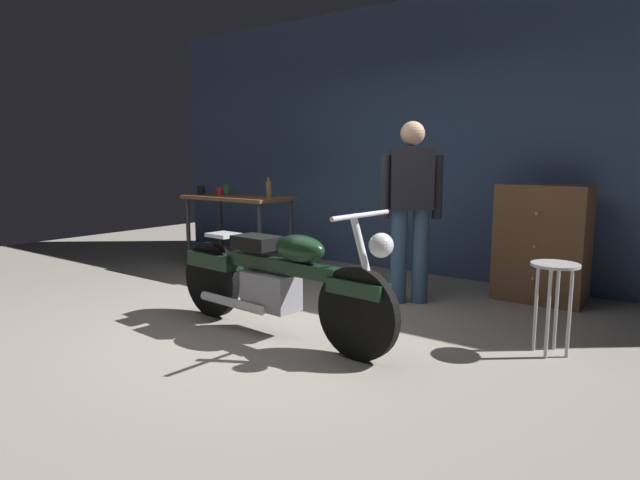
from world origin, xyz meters
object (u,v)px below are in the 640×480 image
Objects in this scene: motorcycle at (277,278)px; person_standing at (411,204)px; mug_blue_enamel at (268,191)px; mug_green_speckled at (226,189)px; wooden_dresser at (542,243)px; mug_black_matte at (201,190)px; bottle at (269,189)px; mug_red_diner at (220,191)px; shop_stool at (554,284)px.

person_standing is (0.35, 1.46, 0.48)m from motorcycle.
motorcycle is 2.35m from mug_blue_enamel.
mug_green_speckled is 0.75m from mug_blue_enamel.
person_standing is 13.47× the size of mug_green_speckled.
person_standing reaches higher than wooden_dresser.
bottle reaches higher than mug_black_matte.
motorcycle is at bearing -46.28° from mug_blue_enamel.
mug_green_speckled is 0.90m from bottle.
mug_black_matte is 1.00m from bottle.
mug_red_diner is at bearing 2.80° from mug_black_matte.
motorcycle is at bearing 39.68° from person_standing.
shop_stool is 3.49m from mug_blue_enamel.
wooden_dresser is 2.90m from bottle.
mug_green_speckled is at bearing 69.77° from mug_black_matte.
bottle is at bearing -45.03° from mug_blue_enamel.
mug_black_matte is at bearing -177.20° from mug_red_diner.
bottle is at bearing 7.13° from mug_black_matte.
wooden_dresser reaches higher than mug_red_diner.
mug_blue_enamel is at bearing 16.46° from mug_black_matte.
mug_black_matte is 0.31m from mug_red_diner.
shop_stool is at bearing -7.59° from mug_black_matte.
person_standing is at bearing 80.29° from motorcycle.
person_standing is at bearing -2.04° from bottle.
mug_blue_enamel is (0.86, 0.25, 0.00)m from mug_black_matte.
person_standing reaches higher than mug_green_speckled.
wooden_dresser is (-0.46, 1.42, 0.05)m from shop_stool.
mug_black_matte is (-2.44, 1.40, 0.50)m from motorcycle.
shop_stool is 5.16× the size of mug_green_speckled.
shop_stool is 5.21× the size of mug_black_matte.
motorcycle is at bearing -154.61° from shop_stool.
mug_red_diner is at bearing -55.79° from mug_green_speckled.
wooden_dresser is 9.46× the size of mug_blue_enamel.
person_standing is at bearing 1.21° from mug_black_matte.
wooden_dresser reaches higher than mug_black_matte.
person_standing reaches higher than mug_red_diner.
person_standing is at bearing -5.18° from mug_green_speckled.
mug_blue_enamel is at bearing 23.39° from mug_red_diner.
wooden_dresser is at bearing 12.85° from mug_black_matte.
person_standing is 13.60× the size of mug_black_matte.
wooden_dresser reaches higher than mug_blue_enamel.
mug_blue_enamel is at bearing -42.51° from person_standing.
shop_stool is 0.58× the size of wooden_dresser.
wooden_dresser reaches higher than shop_stool.
shop_stool is at bearing -72.15° from wooden_dresser.
person_standing is 14.95× the size of mug_red_diner.
motorcycle is 3.42× the size of shop_stool.
mug_green_speckled is 1.07× the size of mug_blue_enamel.
mug_blue_enamel is (-2.90, -0.60, 0.41)m from wooden_dresser.
mug_black_matte is at bearing -110.23° from mug_green_speckled.
motorcycle is 9.09× the size of bottle.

